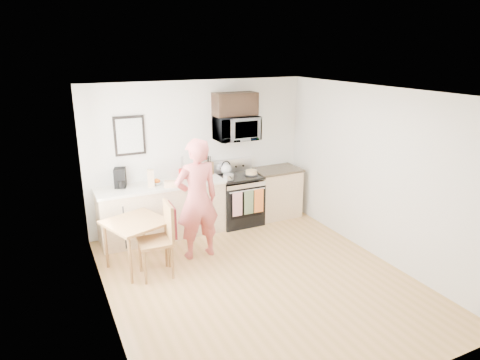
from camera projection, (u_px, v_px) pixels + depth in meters
name	position (u px, v px, depth m)	size (l,w,h in m)	color
floor	(259.00, 280.00, 6.02)	(4.60, 4.60, 0.00)	#AA7E42
back_wall	(199.00, 155.00, 7.61)	(4.00, 0.04, 2.60)	silver
front_wall	(387.00, 271.00, 3.65)	(4.00, 0.04, 2.60)	silver
left_wall	(103.00, 217.00, 4.80)	(0.04, 4.60, 2.60)	silver
right_wall	(377.00, 174.00, 6.46)	(0.04, 4.60, 2.60)	silver
ceiling	(262.00, 92.00, 5.24)	(4.00, 4.60, 0.04)	white
window	(95.00, 177.00, 5.43)	(0.06, 1.40, 1.50)	white
cabinet_left	(162.00, 212.00, 7.27)	(2.10, 0.60, 0.90)	tan
countertop_left	(161.00, 186.00, 7.13)	(2.14, 0.64, 0.04)	beige
cabinet_right	(276.00, 193.00, 8.19)	(0.84, 0.60, 0.90)	tan
countertop_right	(276.00, 170.00, 8.06)	(0.88, 0.64, 0.04)	black
range	(239.00, 200.00, 7.85)	(0.76, 0.70, 1.16)	black
microwave	(236.00, 128.00, 7.54)	(0.76, 0.51, 0.42)	silver
upper_cabinet	(235.00, 104.00, 7.46)	(0.76, 0.35, 0.40)	black
wall_art	(130.00, 136.00, 6.96)	(0.50, 0.04, 0.65)	black
wall_trivet	(202.00, 154.00, 7.62)	(0.20, 0.02, 0.20)	red
person	(197.00, 199.00, 6.44)	(0.68, 0.45, 1.88)	#C03734
dining_table	(136.00, 227.00, 6.17)	(0.88, 0.88, 0.74)	brown
chair	(165.00, 229.00, 6.00)	(0.52, 0.47, 1.07)	brown
knife_block	(209.00, 168.00, 7.68)	(0.10, 0.15, 0.23)	brown
utensil_crock	(182.00, 170.00, 7.41)	(0.13, 0.13, 0.40)	red
fruit_bowl	(156.00, 182.00, 7.13)	(0.25, 0.25, 0.09)	white
milk_carton	(151.00, 178.00, 6.99)	(0.11, 0.11, 0.28)	tan
coffee_maker	(120.00, 178.00, 6.94)	(0.23, 0.29, 0.32)	black
bread_bag	(173.00, 184.00, 6.98)	(0.27, 0.13, 0.10)	tan
cake	(251.00, 173.00, 7.71)	(0.25, 0.25, 0.08)	black
kettle	(226.00, 168.00, 7.72)	(0.20, 0.20, 0.25)	white
pot	(229.00, 177.00, 7.42)	(0.18, 0.31, 0.09)	silver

